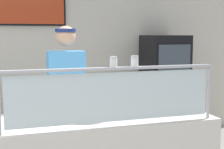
{
  "coord_description": "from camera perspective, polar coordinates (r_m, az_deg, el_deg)",
  "views": [
    {
      "loc": [
        0.19,
        -2.38,
        1.68
      ],
      "look_at": [
        1.05,
        0.4,
        1.32
      ],
      "focal_mm": 53.07,
      "sensor_mm": 36.0,
      "label": 1
    }
  ],
  "objects": [
    {
      "name": "pizza_server",
      "position": [
        2.9,
        -4.16,
        -6.73
      ],
      "size": [
        0.09,
        0.28,
        0.01
      ],
      "primitive_type": "cube",
      "rotation": [
        0.0,
        0.0,
        -0.06
      ],
      "color": "#ADAFB7",
      "rests_on": "pizza_tray"
    },
    {
      "name": "shop_rear_unit",
      "position": [
        5.17,
        -8.72,
        3.42
      ],
      "size": [
        6.31,
        0.13,
        2.7
      ],
      "color": "beige",
      "rests_on": "ground"
    },
    {
      "name": "pizza_tray",
      "position": [
        2.92,
        -4.84,
        -7.1
      ],
      "size": [
        0.47,
        0.47,
        0.04
      ],
      "color": "#9EA0A8",
      "rests_on": "serving_counter"
    },
    {
      "name": "parmesan_shaker",
      "position": [
        2.56,
        0.27,
        2.08
      ],
      "size": [
        0.06,
        0.06,
        0.08
      ],
      "color": "white",
      "rests_on": "sneeze_guard"
    },
    {
      "name": "worker_figure",
      "position": [
        3.53,
        -7.75,
        -4.01
      ],
      "size": [
        0.41,
        0.5,
        1.76
      ],
      "color": "#23232D",
      "rests_on": "ground"
    },
    {
      "name": "sneeze_guard",
      "position": [
        2.59,
        0.31,
        -2.59
      ],
      "size": [
        1.74,
        0.06,
        0.47
      ],
      "color": "#B2B5BC",
      "rests_on": "serving_counter"
    },
    {
      "name": "drink_fridge",
      "position": [
        5.26,
        8.99,
        -2.34
      ],
      "size": [
        0.61,
        0.64,
        1.65
      ],
      "color": "black",
      "rests_on": "ground"
    },
    {
      "name": "pepper_flake_shaker",
      "position": [
        2.62,
        3.91,
        2.19
      ],
      "size": [
        0.06,
        0.06,
        0.09
      ],
      "color": "white",
      "rests_on": "sneeze_guard"
    }
  ]
}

